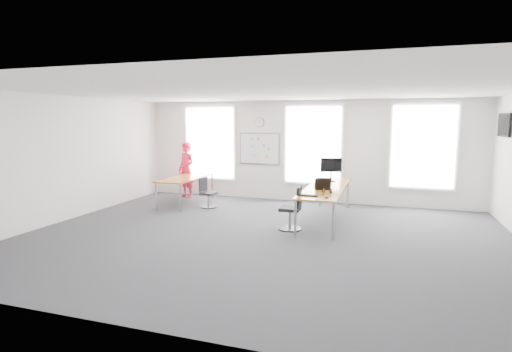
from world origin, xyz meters
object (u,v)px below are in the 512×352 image
(headphones, at_px, (327,191))
(desk_right, at_px, (326,189))
(person, at_px, (186,170))
(chair_right, at_px, (293,211))
(desk_left, at_px, (186,179))
(chair_left, at_px, (207,194))
(keyboard, at_px, (309,195))
(monitor, at_px, (331,167))

(headphones, bearing_deg, desk_right, 89.25)
(headphones, bearing_deg, person, 142.22)
(person, bearing_deg, chair_right, -9.47)
(desk_left, distance_m, chair_right, 4.00)
(chair_right, xyz_separation_m, person, (-4.01, 2.68, 0.45))
(chair_left, distance_m, keyboard, 3.63)
(desk_left, xyz_separation_m, headphones, (4.27, -1.52, 0.15))
(desk_right, distance_m, chair_left, 3.40)
(chair_left, bearing_deg, monitor, -70.66)
(desk_left, height_order, chair_left, chair_left)
(desk_right, relative_size, chair_right, 3.45)
(person, height_order, monitor, person)
(headphones, relative_size, monitor, 0.32)
(keyboard, height_order, monitor, monitor)
(chair_left, xyz_separation_m, keyboard, (3.17, -1.71, 0.46))
(desk_right, relative_size, person, 1.92)
(headphones, height_order, monitor, monitor)
(keyboard, xyz_separation_m, monitor, (0.17, 2.24, 0.36))
(keyboard, height_order, headphones, headphones)
(chair_left, bearing_deg, chair_right, -108.49)
(keyboard, xyz_separation_m, headphones, (0.32, 0.44, 0.04))
(desk_right, bearing_deg, desk_left, 170.34)
(keyboard, distance_m, headphones, 0.55)
(desk_right, relative_size, keyboard, 8.10)
(desk_left, height_order, chair_right, chair_right)
(desk_left, distance_m, person, 1.01)
(desk_left, bearing_deg, headphones, -19.58)
(desk_left, relative_size, keyboard, 5.18)
(desk_left, bearing_deg, chair_right, -26.60)
(desk_right, xyz_separation_m, desk_left, (-4.13, 0.70, -0.05))
(desk_left, bearing_deg, person, 116.60)
(chair_right, xyz_separation_m, keyboard, (0.39, -0.18, 0.40))
(headphones, bearing_deg, keyboard, -136.62)
(desk_right, xyz_separation_m, chair_left, (-3.35, 0.45, -0.40))
(chair_left, xyz_separation_m, headphones, (3.49, -1.26, 0.51))
(desk_right, bearing_deg, headphones, -80.06)
(chair_right, bearing_deg, keyboard, 63.01)
(person, xyz_separation_m, monitor, (4.57, -0.62, 0.31))
(headphones, distance_m, monitor, 1.83)
(person, distance_m, keyboard, 5.24)
(chair_left, relative_size, keyboard, 2.00)
(desk_right, height_order, monitor, monitor)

